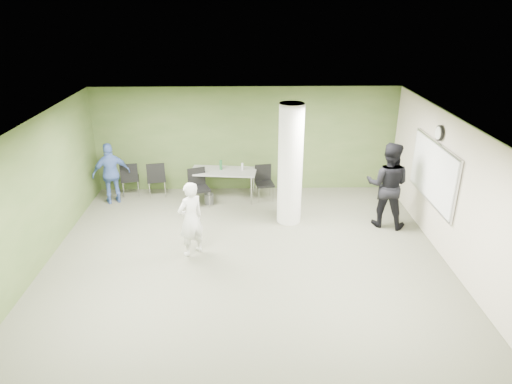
{
  "coord_description": "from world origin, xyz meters",
  "views": [
    {
      "loc": [
        0.01,
        -7.67,
        4.88
      ],
      "look_at": [
        0.2,
        1.0,
        1.17
      ],
      "focal_mm": 32.0,
      "sensor_mm": 36.0,
      "label": 1
    }
  ],
  "objects_px": {
    "man_black": "(387,185)",
    "man_blue": "(111,173)",
    "woman_white": "(191,219)",
    "folding_table": "(224,172)",
    "chair_back_left": "(130,176)"
  },
  "relations": [
    {
      "from": "man_black",
      "to": "man_blue",
      "type": "xyz_separation_m",
      "value": [
        -6.58,
        1.4,
        -0.2
      ]
    },
    {
      "from": "woman_white",
      "to": "man_black",
      "type": "xyz_separation_m",
      "value": [
        4.3,
        1.22,
        0.2
      ]
    },
    {
      "from": "man_blue",
      "to": "folding_table",
      "type": "bearing_deg",
      "value": 159.73
    },
    {
      "from": "chair_back_left",
      "to": "man_blue",
      "type": "distance_m",
      "value": 0.59
    },
    {
      "from": "folding_table",
      "to": "man_blue",
      "type": "relative_size",
      "value": 1.1
    },
    {
      "from": "man_black",
      "to": "man_blue",
      "type": "distance_m",
      "value": 6.73
    },
    {
      "from": "chair_back_left",
      "to": "folding_table",
      "type": "bearing_deg",
      "value": 160.75
    },
    {
      "from": "chair_back_left",
      "to": "woman_white",
      "type": "distance_m",
      "value": 3.62
    },
    {
      "from": "folding_table",
      "to": "man_blue",
      "type": "xyz_separation_m",
      "value": [
        -2.82,
        -0.15,
        0.05
      ]
    },
    {
      "from": "folding_table",
      "to": "chair_back_left",
      "type": "height_order",
      "value": "folding_table"
    },
    {
      "from": "folding_table",
      "to": "man_black",
      "type": "bearing_deg",
      "value": -16.02
    },
    {
      "from": "chair_back_left",
      "to": "woman_white",
      "type": "height_order",
      "value": "woman_white"
    },
    {
      "from": "woman_white",
      "to": "folding_table",
      "type": "bearing_deg",
      "value": -141.62
    },
    {
      "from": "woman_white",
      "to": "man_blue",
      "type": "distance_m",
      "value": 3.48
    },
    {
      "from": "chair_back_left",
      "to": "man_black",
      "type": "height_order",
      "value": "man_black"
    }
  ]
}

